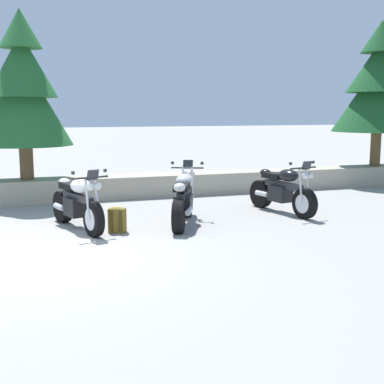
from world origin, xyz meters
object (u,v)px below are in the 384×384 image
motorcycle_white_near_left (77,203)px  motorcycle_black_far_right (283,191)px  pine_tree_mid_left (379,85)px  motorcycle_silver_centre (184,199)px  pine_tree_far_left (23,89)px  rider_backpack (117,219)px

motorcycle_white_near_left → motorcycle_black_far_right: size_ratio=0.98×
motorcycle_white_near_left → pine_tree_mid_left: bearing=19.6°
motorcycle_white_near_left → motorcycle_silver_centre: size_ratio=1.04×
motorcycle_silver_centre → pine_tree_far_left: (-2.82, 3.47, 2.19)m
rider_backpack → pine_tree_far_left: pine_tree_far_left is taller
motorcycle_silver_centre → rider_backpack: 1.39m
rider_backpack → pine_tree_far_left: bearing=111.5°
rider_backpack → pine_tree_far_left: size_ratio=0.12×
pine_tree_far_left → motorcycle_black_far_right: bearing=-30.8°
motorcycle_white_near_left → pine_tree_mid_left: pine_tree_mid_left is taller
motorcycle_white_near_left → motorcycle_silver_centre: same height
motorcycle_silver_centre → pine_tree_mid_left: (7.01, 3.41, 2.41)m
pine_tree_far_left → pine_tree_mid_left: pine_tree_mid_left is taller
motorcycle_silver_centre → pine_tree_far_left: bearing=129.1°
motorcycle_white_near_left → motorcycle_silver_centre: bearing=-6.0°
motorcycle_silver_centre → rider_backpack: bearing=-168.5°
pine_tree_far_left → motorcycle_white_near_left: bearing=-75.7°
motorcycle_black_far_right → motorcycle_white_near_left: bearing=-177.6°
motorcycle_black_far_right → rider_backpack: motorcycle_black_far_right is taller
motorcycle_silver_centre → pine_tree_far_left: size_ratio=0.49×
motorcycle_black_far_right → motorcycle_silver_centre: bearing=-170.4°
motorcycle_white_near_left → motorcycle_silver_centre: (1.99, -0.21, 0.00)m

